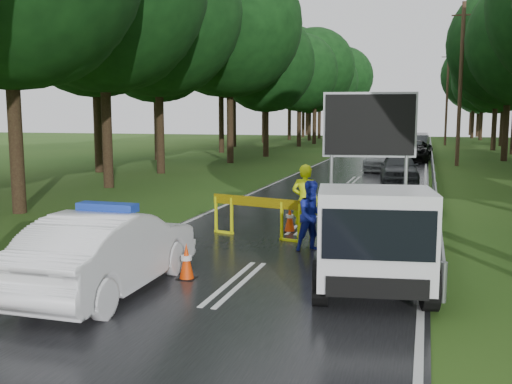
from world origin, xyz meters
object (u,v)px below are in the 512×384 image
at_px(police_sedan, 109,252).
at_px(queue_car_fourth, 416,146).
at_px(queue_car_second, 385,159).
at_px(officer, 305,201).
at_px(civilian, 312,216).
at_px(queue_car_third, 412,151).
at_px(queue_car_first, 399,168).
at_px(barrier, 256,207).
at_px(work_truck, 370,235).

distance_m(police_sedan, queue_car_fourth, 38.07).
bearing_deg(queue_car_second, queue_car_fourth, 88.92).
height_order(officer, queue_car_second, officer).
distance_m(civilian, queue_car_third, 27.74).
height_order(civilian, queue_car_first, civilian).
relative_size(police_sedan, barrier, 1.76).
height_order(police_sedan, queue_car_fourth, police_sedan).
height_order(queue_car_second, queue_car_third, queue_car_third).
bearing_deg(police_sedan, work_truck, -159.60).
height_order(work_truck, civilian, work_truck).
height_order(officer, queue_car_third, officer).
xyz_separation_m(police_sedan, work_truck, (4.42, 1.72, 0.23)).
bearing_deg(officer, queue_car_third, -90.50).
xyz_separation_m(queue_car_third, queue_car_fourth, (0.17, 6.00, 0.07)).
xyz_separation_m(barrier, queue_car_first, (2.94, 13.54, -0.10)).
bearing_deg(civilian, barrier, 114.61).
bearing_deg(civilian, police_sedan, -159.50).
xyz_separation_m(officer, queue_car_third, (1.99, 26.36, -0.23)).
distance_m(civilian, queue_car_first, 14.60).
height_order(barrier, queue_car_second, queue_car_second).
bearing_deg(barrier, police_sedan, -89.72).
xyz_separation_m(police_sedan, officer, (2.42, 5.43, 0.22)).
xyz_separation_m(police_sedan, civilian, (2.88, 4.10, 0.09)).
bearing_deg(queue_car_fourth, civilian, -89.23).
height_order(police_sedan, queue_car_first, police_sedan).
xyz_separation_m(work_truck, queue_car_third, (-0.01, 30.07, -0.23)).
distance_m(work_truck, queue_car_third, 30.07).
bearing_deg(barrier, queue_car_second, 98.08).
height_order(barrier, queue_car_third, queue_car_third).
bearing_deg(officer, queue_car_first, -93.65).
bearing_deg(officer, police_sedan, 69.76).
relative_size(police_sedan, officer, 2.32).
relative_size(barrier, civilian, 1.53).
bearing_deg(officer, barrier, 19.16).
xyz_separation_m(work_truck, barrier, (-3.21, 3.38, -0.16)).
relative_size(civilian, queue_car_third, 0.31).
relative_size(officer, queue_car_fourth, 0.39).
relative_size(officer, civilian, 1.16).
relative_size(civilian, queue_car_fourth, 0.34).
xyz_separation_m(police_sedan, queue_car_second, (3.11, 24.64, -0.05)).
relative_size(work_truck, civilian, 2.84).
distance_m(police_sedan, queue_car_second, 24.84).
relative_size(barrier, officer, 1.32).
relative_size(police_sedan, civilian, 2.69).
bearing_deg(barrier, queue_car_fourth, 97.75).
distance_m(officer, queue_car_third, 26.44).
distance_m(queue_car_second, queue_car_fourth, 13.23).
xyz_separation_m(officer, civilian, (0.45, -1.33, -0.13)).
height_order(queue_car_second, queue_car_fourth, queue_car_fourth).
xyz_separation_m(barrier, officer, (1.21, 0.33, 0.15)).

